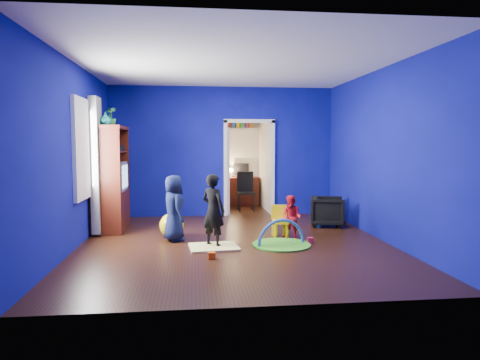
{
  "coord_description": "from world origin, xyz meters",
  "views": [
    {
      "loc": [
        -0.67,
        -6.88,
        1.64
      ],
      "look_at": [
        0.13,
        0.4,
        1.01
      ],
      "focal_mm": 32.0,
      "sensor_mm": 36.0,
      "label": 1
    }
  ],
  "objects": [
    {
      "name": "yellow_blanket",
      "position": [
        -0.36,
        -0.27,
        0.01
      ],
      "size": [
        0.8,
        0.67,
        0.03
      ],
      "primitive_type": "cube",
      "rotation": [
        0.0,
        0.0,
        0.1
      ],
      "color": "#F2E07A",
      "rests_on": "floor"
    },
    {
      "name": "vase",
      "position": [
        -2.22,
        1.03,
        2.07
      ],
      "size": [
        0.29,
        0.29,
        0.23
      ],
      "primitive_type": "imported",
      "rotation": [
        0.0,
        0.0,
        -0.39
      ],
      "color": "#0C5065",
      "rests_on": "tv_armoire"
    },
    {
      "name": "curtain",
      "position": [
        -2.37,
        0.9,
        1.25
      ],
      "size": [
        0.14,
        0.42,
        2.4
      ],
      "primitive_type": "cube",
      "color": "slate",
      "rests_on": "floor"
    },
    {
      "name": "wall_back",
      "position": [
        0.0,
        2.75,
        1.45
      ],
      "size": [
        5.0,
        0.02,
        2.9
      ],
      "primitive_type": "cube",
      "color": "navy",
      "rests_on": "floor"
    },
    {
      "name": "kid_chair",
      "position": [
        0.85,
        0.4,
        0.25
      ],
      "size": [
        0.32,
        0.32,
        0.5
      ],
      "primitive_type": "cube",
      "rotation": [
        0.0,
        0.0,
        -0.17
      ],
      "color": "yellow",
      "rests_on": "floor"
    },
    {
      "name": "toddler_red",
      "position": [
        1.0,
        0.2,
        0.38
      ],
      "size": [
        0.46,
        0.46,
        0.75
      ],
      "primitive_type": "imported",
      "rotation": [
        0.0,
        0.0,
        -0.73
      ],
      "color": "red",
      "rests_on": "floor"
    },
    {
      "name": "tv_armoire",
      "position": [
        -2.22,
        1.33,
        0.98
      ],
      "size": [
        0.58,
        1.14,
        1.96
      ],
      "primitive_type": "cube",
      "color": "#381409",
      "rests_on": "floor"
    },
    {
      "name": "alcove",
      "position": [
        0.6,
        3.62,
        1.25
      ],
      "size": [
        1.0,
        1.75,
        2.5
      ],
      "primitive_type": null,
      "color": "silver",
      "rests_on": "floor"
    },
    {
      "name": "folding_chair",
      "position": [
        0.6,
        3.3,
        0.46
      ],
      "size": [
        0.4,
        0.4,
        0.92
      ],
      "primitive_type": "cube",
      "color": "black",
      "rests_on": "floor"
    },
    {
      "name": "toy_4",
      "position": [
        1.0,
        0.65,
        0.05
      ],
      "size": [
        0.1,
        0.08,
        0.1
      ],
      "primitive_type": "cube",
      "color": "#CD4CAA",
      "rests_on": "floor"
    },
    {
      "name": "play_mat",
      "position": [
        0.73,
        -0.23,
        0.01
      ],
      "size": [
        0.94,
        0.94,
        0.02
      ],
      "primitive_type": "cylinder",
      "color": "#449622",
      "rests_on": "floor"
    },
    {
      "name": "armchair",
      "position": [
        1.97,
        1.28,
        0.29
      ],
      "size": [
        0.78,
        0.77,
        0.58
      ],
      "primitive_type": "imported",
      "rotation": [
        0.0,
        0.0,
        1.31
      ],
      "color": "black",
      "rests_on": "floor"
    },
    {
      "name": "desk_lamp",
      "position": [
        0.32,
        4.32,
        0.93
      ],
      "size": [
        0.14,
        0.14,
        0.14
      ],
      "primitive_type": "sphere",
      "color": "#FFD88C",
      "rests_on": "study_desk"
    },
    {
      "name": "desk_monitor",
      "position": [
        0.6,
        4.38,
        0.95
      ],
      "size": [
        0.4,
        0.05,
        0.32
      ],
      "primitive_type": "cube",
      "color": "black",
      "rests_on": "study_desk"
    },
    {
      "name": "floor",
      "position": [
        0.0,
        0.0,
        0.0
      ],
      "size": [
        5.0,
        5.5,
        0.01
      ],
      "primitive_type": "cube",
      "color": "black",
      "rests_on": "ground"
    },
    {
      "name": "doorway",
      "position": [
        0.6,
        2.75,
        1.05
      ],
      "size": [
        1.16,
        0.1,
        2.1
      ],
      "primitive_type": "cube",
      "color": "white",
      "rests_on": "floor"
    },
    {
      "name": "wall_left",
      "position": [
        -2.5,
        0.0,
        1.45
      ],
      "size": [
        0.02,
        5.5,
        2.9
      ],
      "primitive_type": "cube",
      "color": "navy",
      "rests_on": "floor"
    },
    {
      "name": "child_navy",
      "position": [
        -1.0,
        0.31,
        0.56
      ],
      "size": [
        0.52,
        0.63,
        1.11
      ],
      "primitive_type": "imported",
      "rotation": [
        0.0,
        0.0,
        1.92
      ],
      "color": "#0E0F35",
      "rests_on": "floor"
    },
    {
      "name": "crt_tv",
      "position": [
        -2.18,
        1.33,
        1.02
      ],
      "size": [
        0.46,
        0.7,
        0.54
      ],
      "primitive_type": "cube",
      "color": "silver",
      "rests_on": "tv_armoire"
    },
    {
      "name": "toy_2",
      "position": [
        -0.42,
        -0.93,
        0.05
      ],
      "size": [
        0.1,
        0.08,
        0.1
      ],
      "primitive_type": "cube",
      "color": "#EE560C",
      "rests_on": "floor"
    },
    {
      "name": "wall_front",
      "position": [
        0.0,
        -2.75,
        1.45
      ],
      "size": [
        5.0,
        0.02,
        2.9
      ],
      "primitive_type": "cube",
      "color": "navy",
      "rests_on": "floor"
    },
    {
      "name": "toy_arch",
      "position": [
        0.73,
        -0.23,
        0.02
      ],
      "size": [
        0.82,
        0.26,
        0.84
      ],
      "primitive_type": "torus",
      "rotation": [
        1.57,
        0.0,
        0.25
      ],
      "color": "#3F8CD8",
      "rests_on": "floor"
    },
    {
      "name": "ceiling",
      "position": [
        0.0,
        0.0,
        2.9
      ],
      "size": [
        5.0,
        5.5,
        0.01
      ],
      "primitive_type": "cube",
      "color": "white",
      "rests_on": "wall_back"
    },
    {
      "name": "toy_3",
      "position": [
        1.04,
        0.83,
        0.06
      ],
      "size": [
        0.11,
        0.11,
        0.11
      ],
      "primitive_type": "sphere",
      "color": "#35BB61",
      "rests_on": "floor"
    },
    {
      "name": "window_left",
      "position": [
        -2.48,
        0.35,
        1.55
      ],
      "size": [
        0.03,
        0.95,
        1.55
      ],
      "primitive_type": "cube",
      "color": "white",
      "rests_on": "wall_left"
    },
    {
      "name": "potted_plant",
      "position": [
        -2.22,
        1.55,
        2.14
      ],
      "size": [
        0.24,
        0.24,
        0.37
      ],
      "primitive_type": "imported",
      "rotation": [
        0.0,
        0.0,
        -0.15
      ],
      "color": "#308438",
      "rests_on": "tv_armoire"
    },
    {
      "name": "hopper_ball",
      "position": [
        -1.05,
        0.56,
        0.21
      ],
      "size": [
        0.43,
        0.43,
        0.43
      ],
      "primitive_type": "sphere",
      "color": "yellow",
      "rests_on": "floor"
    },
    {
      "name": "toy_0",
      "position": [
        1.23,
        -0.15,
        0.05
      ],
      "size": [
        0.1,
        0.08,
        0.1
      ],
      "primitive_type": "cube",
      "color": "red",
      "rests_on": "floor"
    },
    {
      "name": "wall_right",
      "position": [
        2.5,
        0.0,
        1.45
      ],
      "size": [
        0.02,
        5.5,
        2.9
      ],
      "primitive_type": "cube",
      "color": "navy",
      "rests_on": "floor"
    },
    {
      "name": "book_shelf",
      "position": [
        0.6,
        4.37,
        2.02
      ],
      "size": [
        0.88,
        0.24,
        0.04
      ],
      "primitive_type": "cube",
      "color": "white",
      "rests_on": "study_desk"
    },
    {
      "name": "study_desk",
      "position": [
        0.6,
        4.26,
        0.38
      ],
      "size": [
        0.88,
        0.44,
        0.75
      ],
      "primitive_type": "cube",
      "color": "#3D140A",
      "rests_on": "floor"
    },
    {
      "name": "toy_1",
      "position": [
        1.75,
        1.11,
        0.06
      ],
      "size": [
        0.11,
        0.11,
        0.11
      ],
      "primitive_type": "sphere",
      "color": "#2787DD",
      "rests_on": "floor"
    },
    {
      "name": "child_black",
      "position": [
        -0.36,
        -0.17,
        0.58
      ],
      "size": [
        0.5,
        0.49,
        1.16
      ],
      "primitive_type": "imported",
      "rotation": [
        0.0,
        0.0,
        2.4
      ],
      "color": "black",
      "rests_on": "floor"
    }
  ]
}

